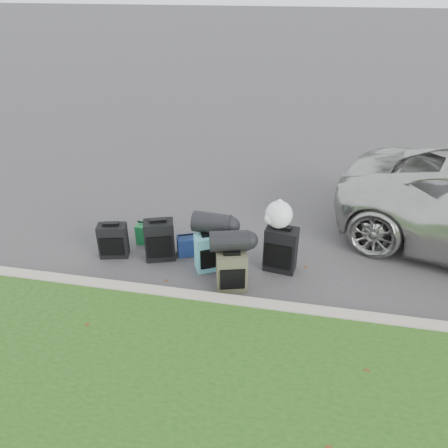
% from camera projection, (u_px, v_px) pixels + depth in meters
% --- Properties ---
extents(ground, '(120.00, 120.00, 0.00)m').
position_uv_depth(ground, '(228.00, 263.00, 6.57)').
color(ground, '#383535').
rests_on(ground, ground).
extents(curb, '(120.00, 0.18, 0.15)m').
position_uv_depth(curb, '(214.00, 301.00, 5.68)').
color(curb, '#9E937F').
rests_on(curb, ground).
extents(suitcase_small_black, '(0.47, 0.33, 0.53)m').
position_uv_depth(suitcase_small_black, '(113.00, 241.00, 6.62)').
color(suitcase_small_black, black).
rests_on(suitcase_small_black, ground).
extents(suitcase_large_black_left, '(0.50, 0.39, 0.63)m').
position_uv_depth(suitcase_large_black_left, '(160.00, 240.00, 6.53)').
color(suitcase_large_black_left, black).
rests_on(suitcase_large_black_left, ground).
extents(suitcase_olive, '(0.46, 0.35, 0.56)m').
position_uv_depth(suitcase_olive, '(232.00, 271.00, 5.91)').
color(suitcase_olive, '#383825').
rests_on(suitcase_olive, ground).
extents(suitcase_teal, '(0.46, 0.39, 0.56)m').
position_uv_depth(suitcase_teal, '(209.00, 252.00, 6.31)').
color(suitcase_teal, teal).
rests_on(suitcase_teal, ground).
extents(suitcase_large_black_right, '(0.49, 0.34, 0.68)m').
position_uv_depth(suitcase_large_black_right, '(281.00, 249.00, 6.27)').
color(suitcase_large_black_right, black).
rests_on(suitcase_large_black_right, ground).
extents(tote_green, '(0.30, 0.24, 0.32)m').
position_uv_depth(tote_green, '(146.00, 233.00, 7.00)').
color(tote_green, '#186C34').
rests_on(tote_green, ground).
extents(tote_navy, '(0.35, 0.31, 0.30)m').
position_uv_depth(tote_navy, '(187.00, 245.00, 6.71)').
color(tote_navy, navy).
rests_on(tote_navy, ground).
extents(duffel_left, '(0.57, 0.41, 0.28)m').
position_uv_depth(duffel_left, '(229.00, 241.00, 5.79)').
color(duffel_left, black).
rests_on(duffel_left, suitcase_olive).
extents(duffel_right, '(0.56, 0.34, 0.30)m').
position_uv_depth(duffel_right, '(212.00, 223.00, 6.17)').
color(duffel_right, black).
rests_on(duffel_right, suitcase_teal).
extents(trash_bag, '(0.38, 0.38, 0.38)m').
position_uv_depth(trash_bag, '(279.00, 215.00, 6.07)').
color(trash_bag, white).
rests_on(trash_bag, suitcase_large_black_right).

